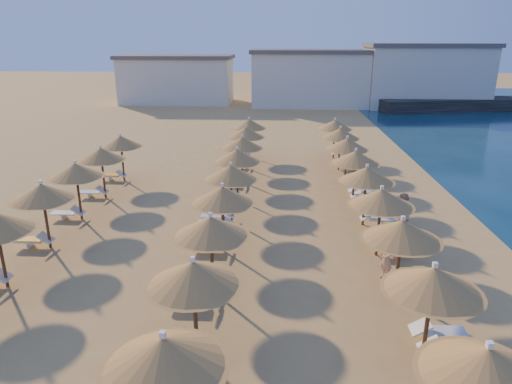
# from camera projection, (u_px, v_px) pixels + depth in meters

# --- Properties ---
(ground) EXTENTS (220.00, 220.00, 0.00)m
(ground) POSITION_uv_depth(u_px,v_px,m) (279.00, 251.00, 19.53)
(ground) COLOR tan
(ground) RESTS_ON ground
(jetty) EXTENTS (30.20, 9.84, 1.50)m
(jetty) POSITION_uv_depth(u_px,v_px,m) (494.00, 104.00, 58.25)
(jetty) COLOR black
(jetty) RESTS_ON ground
(hotel_blocks) EXTENTS (48.99, 11.29, 8.10)m
(hotel_blocks) POSITION_uv_depth(u_px,v_px,m) (310.00, 77.00, 61.43)
(hotel_blocks) COLOR beige
(hotel_blocks) RESTS_ON ground
(parasol_row_east) EXTENTS (2.74, 32.46, 3.06)m
(parasol_row_east) POSITION_uv_depth(u_px,v_px,m) (373.00, 186.00, 19.93)
(parasol_row_east) COLOR brown
(parasol_row_east) RESTS_ON ground
(parasol_row_west) EXTENTS (2.74, 32.46, 3.06)m
(parasol_row_west) POSITION_uv_depth(u_px,v_px,m) (227.00, 184.00, 20.24)
(parasol_row_west) COLOR brown
(parasol_row_west) RESTS_ON ground
(parasol_row_inland) EXTENTS (2.74, 19.25, 3.06)m
(parasol_row_inland) POSITION_uv_depth(u_px,v_px,m) (60.00, 181.00, 20.61)
(parasol_row_inland) COLOR brown
(parasol_row_inland) RESTS_ON ground
(loungers) EXTENTS (17.07, 30.29, 0.66)m
(loungers) POSITION_uv_depth(u_px,v_px,m) (254.00, 230.00, 20.79)
(loungers) COLOR silver
(loungers) RESTS_ON ground
(beachgoer_b) EXTENTS (1.00, 1.12, 1.93)m
(beachgoer_b) POSITION_uv_depth(u_px,v_px,m) (403.00, 214.00, 21.01)
(beachgoer_b) COLOR tan
(beachgoer_b) RESTS_ON ground
(beachgoer_a) EXTENTS (0.61, 0.74, 1.75)m
(beachgoer_a) POSITION_uv_depth(u_px,v_px,m) (386.00, 258.00, 16.95)
(beachgoer_a) COLOR tan
(beachgoer_a) RESTS_ON ground
(beachgoer_c) EXTENTS (0.87, 1.08, 1.72)m
(beachgoer_c) POSITION_uv_depth(u_px,v_px,m) (364.00, 174.00, 27.53)
(beachgoer_c) COLOR tan
(beachgoer_c) RESTS_ON ground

